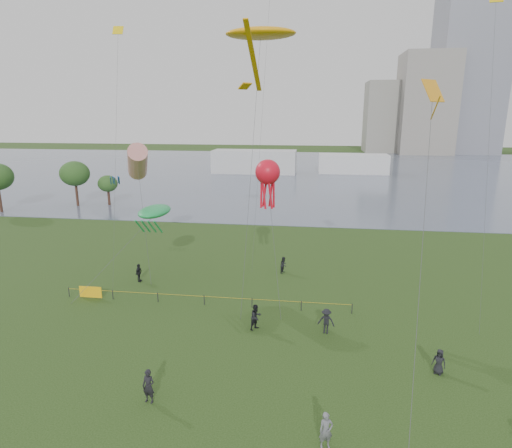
# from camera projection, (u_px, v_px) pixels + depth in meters

# --- Properties ---
(ground_plane) EXTENTS (400.00, 400.00, 0.00)m
(ground_plane) POSITION_uv_depth(u_px,v_px,m) (230.00, 424.00, 21.83)
(ground_plane) COLOR #1B3210
(lake) EXTENTS (400.00, 120.00, 0.08)m
(lake) POSITION_uv_depth(u_px,v_px,m) (300.00, 171.00, 117.75)
(lake) COLOR slate
(lake) RESTS_ON ground_plane
(building_mid) EXTENTS (20.00, 20.00, 38.00)m
(building_mid) POSITION_uv_depth(u_px,v_px,m) (425.00, 104.00, 166.46)
(building_mid) COLOR gray
(building_mid) RESTS_ON ground_plane
(building_low) EXTENTS (16.00, 18.00, 28.00)m
(building_low) POSITION_uv_depth(u_px,v_px,m) (385.00, 117.00, 175.30)
(building_low) COLOR gray
(building_low) RESTS_ON ground_plane
(pavilion_left) EXTENTS (22.00, 8.00, 6.00)m
(pavilion_left) POSITION_uv_depth(u_px,v_px,m) (254.00, 162.00, 113.78)
(pavilion_left) COLOR silver
(pavilion_left) RESTS_ON ground_plane
(pavilion_right) EXTENTS (18.00, 7.00, 5.00)m
(pavilion_right) POSITION_uv_depth(u_px,v_px,m) (353.00, 164.00, 113.38)
(pavilion_right) COLOR silver
(pavilion_right) RESTS_ON ground_plane
(trees) EXTENTS (18.83, 11.69, 7.86)m
(trees) POSITION_uv_depth(u_px,v_px,m) (45.00, 176.00, 70.04)
(trees) COLOR #362118
(trees) RESTS_ON ground_plane
(fence) EXTENTS (24.07, 0.07, 1.05)m
(fence) POSITION_uv_depth(u_px,v_px,m) (134.00, 294.00, 36.11)
(fence) COLOR black
(fence) RESTS_ON ground_plane
(kite_flyer) EXTENTS (0.78, 0.63, 1.85)m
(kite_flyer) POSITION_uv_depth(u_px,v_px,m) (326.00, 430.00, 20.08)
(kite_flyer) COLOR slate
(kite_flyer) RESTS_ON ground_plane
(spectator_a) EXTENTS (1.15, 1.19, 1.93)m
(spectator_a) POSITION_uv_depth(u_px,v_px,m) (256.00, 317.00, 31.21)
(spectator_a) COLOR black
(spectator_a) RESTS_ON ground_plane
(spectator_b) EXTENTS (1.33, 0.92, 1.88)m
(spectator_b) POSITION_uv_depth(u_px,v_px,m) (326.00, 321.00, 30.66)
(spectator_b) COLOR black
(spectator_b) RESTS_ON ground_plane
(spectator_c) EXTENTS (0.52, 1.05, 1.73)m
(spectator_c) POSITION_uv_depth(u_px,v_px,m) (139.00, 273.00, 40.17)
(spectator_c) COLOR black
(spectator_c) RESTS_ON ground_plane
(spectator_d) EXTENTS (0.93, 0.83, 1.60)m
(spectator_d) POSITION_uv_depth(u_px,v_px,m) (439.00, 362.00, 25.88)
(spectator_d) COLOR black
(spectator_d) RESTS_ON ground_plane
(spectator_f) EXTENTS (0.78, 0.58, 1.95)m
(spectator_f) POSITION_uv_depth(u_px,v_px,m) (149.00, 386.00, 23.26)
(spectator_f) COLOR black
(spectator_f) RESTS_ON ground_plane
(spectator_g) EXTENTS (0.89, 0.99, 1.65)m
(spectator_g) POSITION_uv_depth(u_px,v_px,m) (284.00, 265.00, 42.37)
(spectator_g) COLOR black
(spectator_g) RESTS_ON ground_plane
(kite_stingray) EXTENTS (5.73, 10.27, 22.06)m
(kite_stingray) POSITION_uv_depth(u_px,v_px,m) (260.00, 34.00, 34.24)
(kite_stingray) COLOR #3F3F42
(kite_windsock) EXTENTS (4.40, 5.97, 12.86)m
(kite_windsock) POSITION_uv_depth(u_px,v_px,m) (137.00, 162.00, 40.30)
(kite_windsock) COLOR #3F3F42
(kite_creature) EXTENTS (7.05, 7.53, 7.39)m
(kite_creature) POSITION_uv_depth(u_px,v_px,m) (155.00, 212.00, 38.11)
(kite_creature) COLOR #3F3F42
(kite_octopus) EXTENTS (2.52, 4.62, 11.89)m
(kite_octopus) POSITION_uv_depth(u_px,v_px,m) (268.00, 173.00, 33.86)
(kite_octopus) COLOR #3F3F42
(kite_delta) EXTENTS (3.47, 13.58, 17.35)m
(kite_delta) POSITION_uv_depth(u_px,v_px,m) (432.00, 105.00, 24.78)
(kite_delta) COLOR #3F3F42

